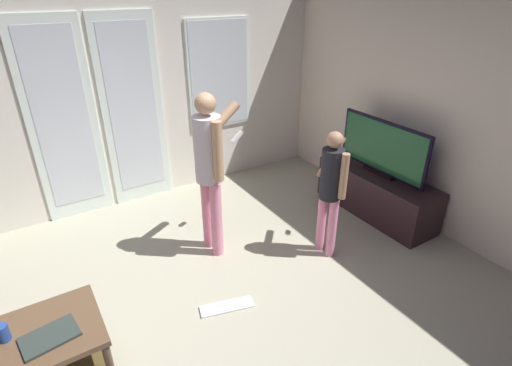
# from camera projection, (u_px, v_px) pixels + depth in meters

# --- Properties ---
(ground_plane) EXTENTS (5.69, 4.73, 0.02)m
(ground_plane) POSITION_uv_depth(u_px,v_px,m) (194.00, 331.00, 3.05)
(ground_plane) COLOR #ACA990
(wall_back_with_doors) EXTENTS (5.69, 0.09, 2.68)m
(wall_back_with_doors) POSITION_uv_depth(u_px,v_px,m) (99.00, 96.00, 4.23)
(wall_back_with_doors) COLOR white
(wall_back_with_doors) RESTS_ON ground_plane
(wall_right_plain) EXTENTS (0.06, 4.73, 2.65)m
(wall_right_plain) POSITION_uv_depth(u_px,v_px,m) (453.00, 108.00, 3.78)
(wall_right_plain) COLOR #EEE0C8
(wall_right_plain) RESTS_ON ground_plane
(coffee_table) EXTENTS (0.90, 0.60, 0.46)m
(coffee_table) POSITION_uv_depth(u_px,v_px,m) (29.00, 354.00, 2.46)
(coffee_table) COLOR brown
(coffee_table) RESTS_ON ground_plane
(tv_stand) EXTENTS (0.47, 1.43, 0.50)m
(tv_stand) POSITION_uv_depth(u_px,v_px,m) (376.00, 193.00, 4.50)
(tv_stand) COLOR black
(tv_stand) RESTS_ON ground_plane
(flat_screen_tv) EXTENTS (0.08, 1.14, 0.61)m
(flat_screen_tv) POSITION_uv_depth(u_px,v_px,m) (383.00, 148.00, 4.24)
(flat_screen_tv) COLOR black
(flat_screen_tv) RESTS_ON tv_stand
(person_adult) EXTENTS (0.61, 0.46, 1.59)m
(person_adult) POSITION_uv_depth(u_px,v_px,m) (210.00, 162.00, 3.55)
(person_adult) COLOR pink
(person_adult) RESTS_ON ground_plane
(person_child) EXTENTS (0.43, 0.38, 1.26)m
(person_child) POSITION_uv_depth(u_px,v_px,m) (331.00, 184.00, 3.60)
(person_child) COLOR pink
(person_child) RESTS_ON ground_plane
(loose_keyboard) EXTENTS (0.46, 0.24, 0.02)m
(loose_keyboard) POSITION_uv_depth(u_px,v_px,m) (227.00, 307.00, 3.25)
(loose_keyboard) COLOR white
(loose_keyboard) RESTS_ON ground_plane
(laptop_closed) EXTENTS (0.35, 0.26, 0.02)m
(laptop_closed) POSITION_uv_depth(u_px,v_px,m) (50.00, 337.00, 2.41)
(laptop_closed) COLOR #303A36
(laptop_closed) RESTS_ON coffee_table
(cup_near_edge) EXTENTS (0.07, 0.07, 0.11)m
(cup_near_edge) POSITION_uv_depth(u_px,v_px,m) (3.00, 333.00, 2.37)
(cup_near_edge) COLOR #274596
(cup_near_edge) RESTS_ON coffee_table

